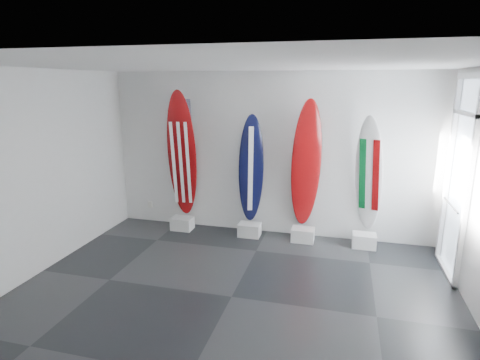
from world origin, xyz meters
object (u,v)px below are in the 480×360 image
(surfboard_usa, at_px, (182,155))
(surfboard_italy, at_px, (369,175))
(surfboard_navy, at_px, (251,170))
(surfboard_swiss, at_px, (306,165))

(surfboard_usa, distance_m, surfboard_italy, 3.41)
(surfboard_usa, height_order, surfboard_navy, surfboard_usa)
(surfboard_navy, height_order, surfboard_swiss, surfboard_swiss)
(surfboard_navy, bearing_deg, surfboard_italy, -20.56)
(surfboard_navy, relative_size, surfboard_italy, 0.98)
(surfboard_swiss, bearing_deg, surfboard_italy, -17.31)
(surfboard_usa, relative_size, surfboard_italy, 1.18)
(surfboard_italy, bearing_deg, surfboard_navy, -159.95)
(surfboard_navy, bearing_deg, surfboard_usa, 159.44)
(surfboard_swiss, relative_size, surfboard_italy, 1.12)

